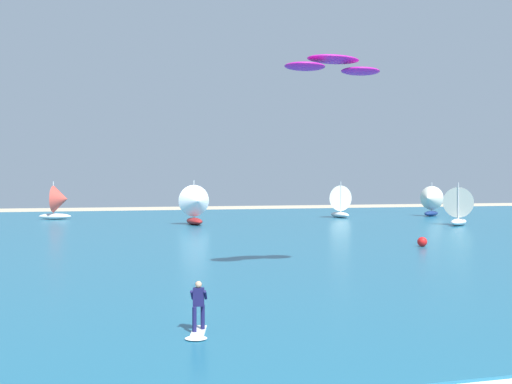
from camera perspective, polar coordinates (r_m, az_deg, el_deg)
name	(u,v)px	position (r m, az deg, el deg)	size (l,w,h in m)	color
ocean	(168,233)	(58.47, -8.40, -3.88)	(160.00, 90.00, 0.10)	#1E607F
kitesurfer	(198,315)	(19.81, -5.56, -11.62)	(1.04, 2.03, 1.67)	white
kite	(333,65)	(32.17, 7.40, 11.96)	(5.74, 2.56, 0.84)	#B21999
sailboat_anchored_offshore	(430,201)	(87.81, 16.29, -0.81)	(4.30, 4.13, 4.80)	navy
sailboat_far_right	(338,201)	(82.33, 7.82, -0.85)	(3.70, 4.30, 4.92)	silver
sailboat_near_shore	(59,202)	(81.38, -18.29, -0.91)	(4.38, 3.82, 4.94)	silver
sailboat_leading	(460,206)	(71.01, 18.93, -1.23)	(4.31, 4.20, 4.83)	white
sailboat_outermost	(196,204)	(67.60, -5.78, -1.20)	(3.78, 4.42, 5.08)	maroon
marker_buoy	(422,242)	(46.90, 15.62, -4.60)	(0.74, 0.74, 0.74)	red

